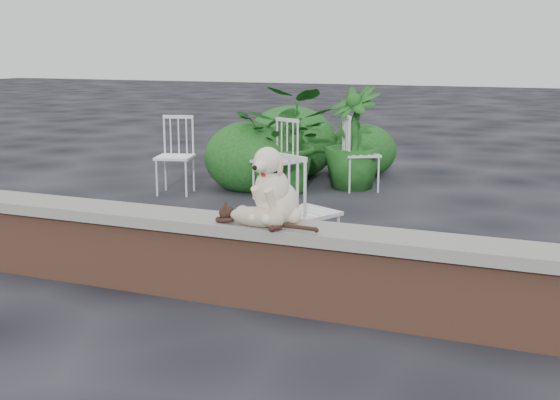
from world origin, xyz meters
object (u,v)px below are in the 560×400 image
at_px(chair_c, 307,211).
at_px(potted_plant_a, 288,139).
at_px(chair_b, 275,160).
at_px(potted_plant_b, 353,138).
at_px(dog, 277,184).
at_px(cat, 258,216).
at_px(chair_a, 175,156).
at_px(chair_e, 361,153).

xyz_separation_m(chair_c, potted_plant_a, (-1.28, 2.82, 0.18)).
relative_size(chair_b, potted_plant_b, 0.73).
distance_m(dog, chair_c, 0.95).
bearing_deg(cat, chair_a, 140.06).
xyz_separation_m(chair_c, chair_a, (-2.50, 2.18, 0.00)).
relative_size(chair_c, potted_plant_b, 0.73).
bearing_deg(chair_c, dog, 123.38).
distance_m(chair_a, potted_plant_b, 2.22).
distance_m(potted_plant_a, potted_plant_b, 0.84).
distance_m(dog, cat, 0.26).
relative_size(potted_plant_a, potted_plant_b, 1.01).
distance_m(cat, chair_c, 1.03).
xyz_separation_m(dog, potted_plant_a, (-1.39, 3.69, -0.20)).
distance_m(chair_b, potted_plant_b, 1.20).
bearing_deg(potted_plant_b, dog, -80.21).
bearing_deg(chair_c, potted_plant_b, -53.29).
bearing_deg(chair_a, potted_plant_a, 13.17).
bearing_deg(potted_plant_a, chair_a, -152.03).
bearing_deg(potted_plant_a, cat, -71.11).
height_order(cat, chair_a, chair_a).
bearing_deg(chair_a, potted_plant_b, 16.57).
bearing_deg(potted_plant_a, potted_plant_b, 36.96).
xyz_separation_m(dog, cat, (-0.08, -0.15, -0.19)).
bearing_deg(chair_b, cat, -43.13).
bearing_deg(chair_a, chair_b, -7.86).
bearing_deg(dog, chair_e, 109.80).
relative_size(chair_e, potted_plant_a, 0.72).
height_order(chair_c, chair_e, same).
distance_m(chair_c, chair_b, 2.64).
height_order(cat, potted_plant_a, potted_plant_a).
height_order(chair_e, chair_b, same).
relative_size(dog, cat, 0.61).
bearing_deg(potted_plant_a, chair_e, 27.98).
relative_size(chair_a, potted_plant_b, 0.73).
bearing_deg(chair_e, chair_a, 88.36).
distance_m(cat, potted_plant_a, 4.06).
bearing_deg(chair_b, potted_plant_b, 83.49).
bearing_deg(chair_c, chair_e, -55.37).
xyz_separation_m(cat, potted_plant_b, (-0.64, 4.34, -0.01)).
bearing_deg(dog, chair_c, 108.80).
height_order(dog, cat, dog).
relative_size(cat, chair_c, 0.94).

